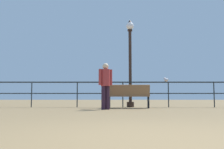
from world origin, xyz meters
TOP-DOWN VIEW (x-y plane):
  - ground_plane at (0.00, 0.00)m, footprint 60.00×60.00m
  - pier_railing at (0.00, 7.77)m, footprint 19.04×0.05m
  - bench_near_left at (0.20, 6.95)m, footprint 1.59×0.63m
  - lamppost_center at (0.33, 7.93)m, footprint 0.33×0.33m
  - person_by_bench at (-0.68, 5.97)m, footprint 0.47×0.31m
  - seagull_on_rail at (1.81, 7.79)m, footprint 0.20×0.39m

SIDE VIEW (x-z plane):
  - ground_plane at x=0.00m, z-range 0.00..0.00m
  - bench_near_left at x=0.20m, z-range 0.07..0.96m
  - pier_railing at x=0.00m, z-range 0.25..1.31m
  - person_by_bench at x=-0.68m, z-range 0.12..1.71m
  - seagull_on_rail at x=1.81m, z-range 1.05..1.24m
  - lamppost_center at x=0.33m, z-range 0.20..3.96m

